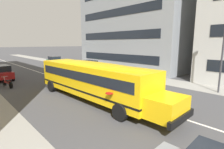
{
  "coord_description": "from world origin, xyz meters",
  "views": [
    {
      "loc": [
        9.32,
        -8.76,
        4.0
      ],
      "look_at": [
        0.69,
        -0.81,
        1.89
      ],
      "focal_mm": 27.91,
      "sensor_mm": 36.0,
      "label": 1
    }
  ],
  "objects_px": {
    "school_bus": "(93,78)",
    "parked_car_beige_near_corner": "(89,66)",
    "parked_car_green_by_lamppost": "(55,61)",
    "motorcycle_near_kerb": "(8,83)",
    "parked_car_red_beside_sign": "(1,73)",
    "street_lamp": "(224,39)"
  },
  "relations": [
    {
      "from": "school_bus",
      "to": "parked_car_beige_near_corner",
      "type": "bearing_deg",
      "value": 144.29
    },
    {
      "from": "parked_car_green_by_lamppost",
      "to": "motorcycle_near_kerb",
      "type": "distance_m",
      "value": 16.31
    },
    {
      "from": "parked_car_green_by_lamppost",
      "to": "motorcycle_near_kerb",
      "type": "bearing_deg",
      "value": -37.48
    },
    {
      "from": "school_bus",
      "to": "motorcycle_near_kerb",
      "type": "bearing_deg",
      "value": -158.0
    },
    {
      "from": "parked_car_green_by_lamppost",
      "to": "street_lamp",
      "type": "relative_size",
      "value": 0.58
    },
    {
      "from": "parked_car_beige_near_corner",
      "to": "parked_car_green_by_lamppost",
      "type": "bearing_deg",
      "value": 178.64
    },
    {
      "from": "school_bus",
      "to": "parked_car_beige_near_corner",
      "type": "relative_size",
      "value": 3.06
    },
    {
      "from": "parked_car_green_by_lamppost",
      "to": "parked_car_red_beside_sign",
      "type": "bearing_deg",
      "value": -47.83
    },
    {
      "from": "parked_car_beige_near_corner",
      "to": "street_lamp",
      "type": "bearing_deg",
      "value": 4.42
    },
    {
      "from": "parked_car_red_beside_sign",
      "to": "parked_car_green_by_lamppost",
      "type": "height_order",
      "value": "same"
    },
    {
      "from": "school_bus",
      "to": "parked_car_green_by_lamppost",
      "type": "bearing_deg",
      "value": 160.42
    },
    {
      "from": "parked_car_red_beside_sign",
      "to": "motorcycle_near_kerb",
      "type": "distance_m",
      "value": 4.05
    },
    {
      "from": "parked_car_beige_near_corner",
      "to": "parked_car_red_beside_sign",
      "type": "bearing_deg",
      "value": -103.76
    },
    {
      "from": "school_bus",
      "to": "motorcycle_near_kerb",
      "type": "distance_m",
      "value": 9.11
    },
    {
      "from": "school_bus",
      "to": "parked_car_beige_near_corner",
      "type": "xyz_separation_m",
      "value": [
        -10.19,
        6.85,
        -0.76
      ]
    },
    {
      "from": "parked_car_beige_near_corner",
      "to": "school_bus",
      "type": "bearing_deg",
      "value": -36.12
    },
    {
      "from": "motorcycle_near_kerb",
      "to": "street_lamp",
      "type": "height_order",
      "value": "street_lamp"
    },
    {
      "from": "parked_car_green_by_lamppost",
      "to": "street_lamp",
      "type": "height_order",
      "value": "street_lamp"
    },
    {
      "from": "parked_car_green_by_lamppost",
      "to": "school_bus",
      "type": "bearing_deg",
      "value": -15.9
    },
    {
      "from": "parked_car_beige_near_corner",
      "to": "parked_car_green_by_lamppost",
      "type": "height_order",
      "value": "same"
    },
    {
      "from": "parked_car_red_beside_sign",
      "to": "parked_car_green_by_lamppost",
      "type": "relative_size",
      "value": 1.01
    },
    {
      "from": "parked_car_green_by_lamppost",
      "to": "motorcycle_near_kerb",
      "type": "relative_size",
      "value": 1.98
    }
  ]
}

